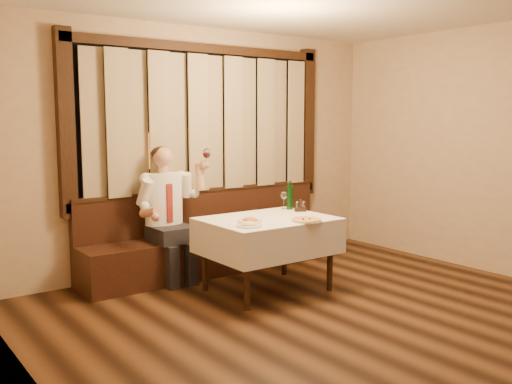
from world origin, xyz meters
TOP-DOWN VIEW (x-y plane):
  - room at (-0.00, 0.97)m, footprint 5.01×6.01m
  - banquette at (0.00, 2.72)m, footprint 3.20×0.61m
  - dining_table at (0.00, 1.70)m, footprint 1.27×0.97m
  - pizza at (0.19, 1.32)m, footprint 0.31×0.31m
  - pasta_red at (-0.27, 1.62)m, footprint 0.24×0.24m
  - pasta_cream at (-0.42, 1.44)m, footprint 0.24×0.24m
  - green_bottle at (0.53, 1.99)m, footprint 0.07×0.07m
  - table_wine_glass at (0.48, 2.04)m, footprint 0.07×0.07m
  - cruet_caddy at (0.53, 1.81)m, footprint 0.13×0.10m
  - seated_man at (-0.64, 2.63)m, footprint 0.81×0.61m

SIDE VIEW (x-z plane):
  - banquette at x=0.00m, z-range -0.16..0.78m
  - dining_table at x=0.00m, z-range 0.27..1.03m
  - pizza at x=0.19m, z-range 0.75..0.79m
  - pasta_red at x=-0.27m, z-range 0.75..0.83m
  - pasta_cream at x=-0.42m, z-range 0.75..0.83m
  - cruet_caddy at x=0.53m, z-range 0.74..0.87m
  - seated_man at x=-0.64m, z-range 0.11..1.57m
  - green_bottle at x=0.53m, z-range 0.73..1.06m
  - table_wine_glass at x=0.48m, z-range 0.80..1.00m
  - room at x=0.00m, z-range 0.09..2.91m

